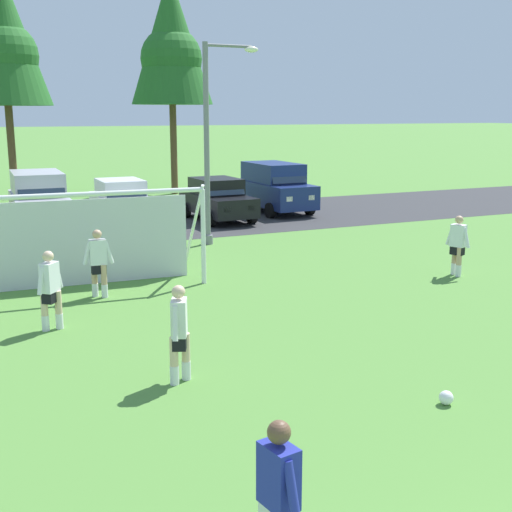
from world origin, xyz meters
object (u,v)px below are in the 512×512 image
Objects in this scene: parked_car_slot_center at (217,199)px; player_defender_far at (179,334)px; soccer_ball at (446,398)px; parked_car_slot_left at (39,200)px; player_winger_left at (458,246)px; player_winger_right at (278,503)px; parked_car_slot_center_left at (122,201)px; parked_car_slot_center_right at (274,187)px; street_lamp at (212,142)px; soccer_goal at (52,239)px; player_striker_near at (50,291)px; player_midfield_center at (99,263)px.

player_defender_far is at bearing -113.20° from parked_car_slot_center.
soccer_ball is 0.05× the size of parked_car_slot_left.
player_winger_left is at bearing -52.52° from parked_car_slot_left.
player_winger_right is (-0.64, -4.92, 0.00)m from player_defender_far.
parked_car_slot_center is (3.68, -1.08, 0.00)m from parked_car_slot_center_left.
street_lamp is at bearing -131.51° from parked_car_slot_center_right.
soccer_goal reaches higher than player_striker_near.
soccer_goal is 11.34m from parked_car_slot_center.
street_lamp is (5.31, 15.71, 2.57)m from player_winger_right.
soccer_ball is 0.13× the size of player_midfield_center.
soccer_goal is at bearing 98.76° from player_defender_far.
soccer_ball is 0.03× the size of street_lamp.
player_striker_near is 8.60m from player_winger_right.
soccer_ball is at bearing -78.72° from parked_car_slot_left.
street_lamp is (4.98, -5.31, 2.28)m from parked_car_slot_left.
parked_car_slot_center reaches higher than player_midfield_center.
parked_car_slot_left is 1.00× the size of parked_car_slot_center_right.
soccer_goal is 11.82m from player_winger_right.
player_winger_left is (9.07, 3.86, 0.00)m from player_defender_far.
player_winger_left is (10.61, 0.23, 0.00)m from player_striker_near.
player_winger_left is at bearing 23.08° from player_defender_far.
soccer_ball is 20.02m from parked_car_slot_center_right.
parked_car_slot_center_right is (3.16, 1.20, 0.24)m from parked_car_slot_center.
player_winger_right is 21.45m from parked_car_slot_center.
soccer_ball is 0.13× the size of player_defender_far.
soccer_goal is 3.32m from player_striker_near.
parked_car_slot_left is at bearing 173.24° from parked_car_slot_center.
street_lamp is at bearing -112.71° from parked_car_slot_center.
player_winger_left is 11.69m from parked_car_slot_center.
player_defender_far is at bearing 82.60° from player_winger_right.
street_lamp is at bearing 46.41° from player_midfield_center.
player_defender_far is 12.03m from street_lamp.
player_midfield_center is at bearing 56.39° from player_striker_near.
parked_car_slot_center_left is at bearing 80.63° from player_winger_right.
soccer_ball is 8.55m from player_winger_left.
player_striker_near is at bearing 113.01° from player_defender_far.
player_winger_right is at bearing -108.67° from street_lamp.
player_striker_near is 9.82m from street_lamp.
parked_car_slot_center reaches higher than soccer_ball.
street_lamp reaches higher than player_midfield_center.
parked_car_slot_left reaches higher than parked_car_slot_center_left.
player_striker_near is at bearing -98.46° from soccer_goal.
player_striker_near reaches higher than soccer_ball.
player_winger_left is 0.35× the size of parked_car_slot_center_right.
player_striker_near and player_defender_far have the same top height.
parked_car_slot_center_right is at bearing 48.49° from street_lamp.
street_lamp reaches higher than player_striker_near.
parked_car_slot_left reaches higher than player_defender_far.
parked_car_slot_left is 7.63m from street_lamp.
parked_car_slot_center is 0.65× the size of street_lamp.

